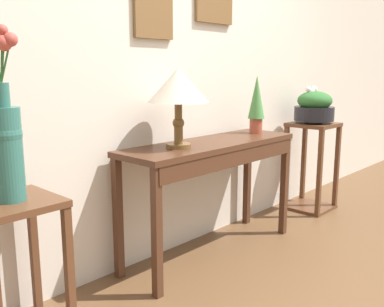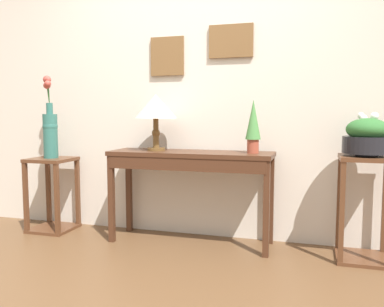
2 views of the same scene
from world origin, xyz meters
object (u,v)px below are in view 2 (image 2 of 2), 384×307
Objects in this scene: planter_bowl_wide_right at (367,137)px; pedestal_stand_left at (52,194)px; potted_plant_on_console at (253,124)px; flower_vase_tall_left at (50,128)px; table_lamp at (156,108)px; console_table at (190,165)px; pedestal_stand_right at (364,209)px.

pedestal_stand_left is at bearing 179.69° from planter_bowl_wide_right.
flower_vase_tall_left is (-1.83, -0.02, -0.05)m from potted_plant_on_console.
planter_bowl_wide_right reaches higher than pedestal_stand_left.
flower_vase_tall_left is at bearing -179.45° from table_lamp.
table_lamp reaches higher than console_table.
flower_vase_tall_left reaches higher than pedestal_stand_right.
planter_bowl_wide_right is (1.32, 0.00, 0.25)m from console_table.
potted_plant_on_console is at bearing 0.66° from table_lamp.
pedestal_stand_left is at bearing 86.46° from flower_vase_tall_left.
pedestal_stand_left is 0.61m from flower_vase_tall_left.
console_table is 0.55m from table_lamp.
flower_vase_tall_left is (-0.00, -0.00, 0.61)m from pedestal_stand_left.
pedestal_stand_right is (1.32, 0.00, -0.27)m from console_table.
table_lamp is at bearing 0.55° from flower_vase_tall_left.
flower_vase_tall_left is 2.70m from pedestal_stand_right.
console_table is at bearing -179.93° from planter_bowl_wide_right.
flower_vase_tall_left is at bearing 179.38° from console_table.
pedestal_stand_left is (-1.83, -0.02, -0.65)m from potted_plant_on_console.
flower_vase_tall_left is (-1.02, -0.01, -0.18)m from table_lamp.
flower_vase_tall_left reaches higher than console_table.
console_table reaches higher than pedestal_stand_left.
table_lamp is 1.29m from pedestal_stand_left.
pedestal_stand_left is (-1.32, 0.02, -0.32)m from console_table.
console_table is at bearing -176.21° from potted_plant_on_console.
planter_bowl_wide_right is at bearing -0.80° from table_lamp.
table_lamp is 1.04m from flower_vase_tall_left.
potted_plant_on_console reaches higher than pedestal_stand_right.
pedestal_stand_left is at bearing 179.68° from pedestal_stand_right.
pedestal_stand_right is at bearing -0.82° from table_lamp.
potted_plant_on_console reaches higher than planter_bowl_wide_right.
flower_vase_tall_left is at bearing -93.54° from pedestal_stand_left.
table_lamp is at bearing 179.20° from planter_bowl_wide_right.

